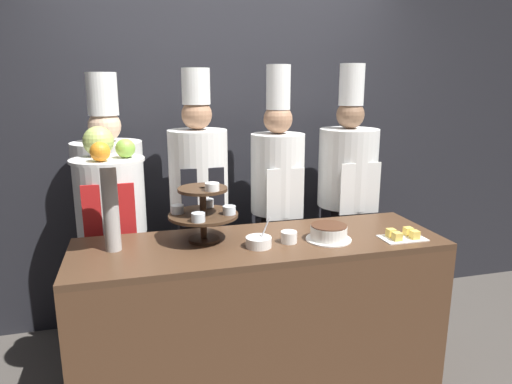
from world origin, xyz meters
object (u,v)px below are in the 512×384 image
(fruit_pedestal, at_px, (106,166))
(chef_center_left, at_px, (199,198))
(cake_round, at_px, (329,233))
(chef_left, at_px, (111,211))
(cake_square_tray, at_px, (403,235))
(chef_right, at_px, (347,191))
(serving_bowl_near, at_px, (259,242))
(chef_center_right, at_px, (277,195))
(tiered_stand, at_px, (203,210))
(cup_white, at_px, (289,237))

(fruit_pedestal, relative_size, chef_center_left, 0.35)
(cake_round, distance_m, chef_left, 1.34)
(cake_square_tray, xyz_separation_m, chef_right, (0.04, 0.77, 0.07))
(serving_bowl_near, bearing_deg, chef_right, 39.54)
(cake_round, height_order, chef_center_right, chef_center_right)
(chef_left, bearing_deg, serving_bowl_near, -42.29)
(fruit_pedestal, bearing_deg, chef_center_right, 26.23)
(chef_left, relative_size, chef_right, 0.97)
(cake_square_tray, height_order, chef_center_left, chef_center_left)
(fruit_pedestal, bearing_deg, cake_square_tray, -9.28)
(tiered_stand, relative_size, serving_bowl_near, 2.41)
(cup_white, height_order, serving_bowl_near, serving_bowl_near)
(tiered_stand, relative_size, chef_center_right, 0.20)
(cake_round, relative_size, serving_bowl_near, 1.60)
(tiered_stand, distance_m, fruit_pedestal, 0.54)
(chef_center_left, bearing_deg, cake_round, -48.53)
(fruit_pedestal, bearing_deg, chef_right, 18.32)
(chef_center_right, height_order, chef_right, chef_right)
(serving_bowl_near, distance_m, chef_right, 1.09)
(fruit_pedestal, distance_m, chef_left, 0.64)
(cake_round, distance_m, serving_bowl_near, 0.40)
(fruit_pedestal, height_order, cake_round, fruit_pedestal)
(tiered_stand, relative_size, fruit_pedestal, 0.60)
(chef_right, bearing_deg, cup_white, -134.74)
(cup_white, relative_size, chef_center_left, 0.05)
(chef_center_left, xyz_separation_m, chef_center_right, (0.53, 0.00, -0.01))
(cake_square_tray, relative_size, chef_left, 0.14)
(serving_bowl_near, bearing_deg, cup_white, 7.22)
(chef_left, height_order, chef_center_right, chef_center_right)
(tiered_stand, xyz_separation_m, chef_center_left, (0.05, 0.52, -0.07))
(fruit_pedestal, relative_size, cup_white, 7.18)
(cake_round, height_order, cake_square_tray, cake_round)
(chef_left, bearing_deg, cake_square_tray, -26.37)
(tiered_stand, bearing_deg, chef_left, 133.53)
(tiered_stand, distance_m, cup_white, 0.48)
(tiered_stand, distance_m, chef_right, 1.22)
(chef_center_right, bearing_deg, chef_center_left, -179.99)
(cake_square_tray, xyz_separation_m, chef_left, (-1.56, 0.77, 0.04))
(cup_white, relative_size, cake_square_tray, 0.36)
(tiered_stand, xyz_separation_m, fruit_pedestal, (-0.48, 0.00, 0.26))
(chef_center_right, bearing_deg, serving_bowl_near, -114.89)
(cake_square_tray, bearing_deg, serving_bowl_near, 174.16)
(chef_center_left, height_order, chef_center_right, chef_center_right)
(cup_white, relative_size, chef_center_right, 0.05)
(tiered_stand, bearing_deg, chef_right, 25.58)
(serving_bowl_near, bearing_deg, chef_center_right, 65.11)
(fruit_pedestal, xyz_separation_m, chef_center_right, (1.06, 0.52, -0.34))
(fruit_pedestal, relative_size, cake_round, 2.52)
(serving_bowl_near, relative_size, chef_center_left, 0.09)
(cake_square_tray, bearing_deg, tiered_stand, 166.86)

